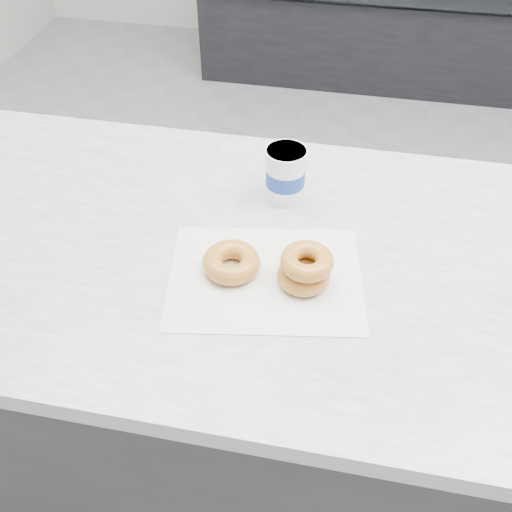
% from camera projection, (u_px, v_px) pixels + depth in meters
% --- Properties ---
extents(ground, '(5.00, 5.00, 0.00)m').
position_uv_depth(ground, '(398.00, 334.00, 2.06)').
color(ground, gray).
rests_on(ground, ground).
extents(counter, '(3.06, 0.76, 0.90)m').
position_uv_depth(counter, '(427.00, 414.00, 1.32)').
color(counter, '#333335').
rests_on(counter, ground).
extents(wax_paper, '(0.38, 0.31, 0.00)m').
position_uv_depth(wax_paper, '(265.00, 277.00, 1.01)').
color(wax_paper, silver).
rests_on(wax_paper, counter).
extents(donut_single, '(0.12, 0.12, 0.04)m').
position_uv_depth(donut_single, '(231.00, 262.00, 1.01)').
color(donut_single, gold).
rests_on(donut_single, wax_paper).
extents(donut_stack, '(0.13, 0.13, 0.06)m').
position_uv_depth(donut_stack, '(305.00, 268.00, 0.98)').
color(donut_stack, gold).
rests_on(donut_stack, wax_paper).
extents(coffee_cup, '(0.10, 0.10, 0.11)m').
position_uv_depth(coffee_cup, '(285.00, 174.00, 1.14)').
color(coffee_cup, white).
rests_on(coffee_cup, counter).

